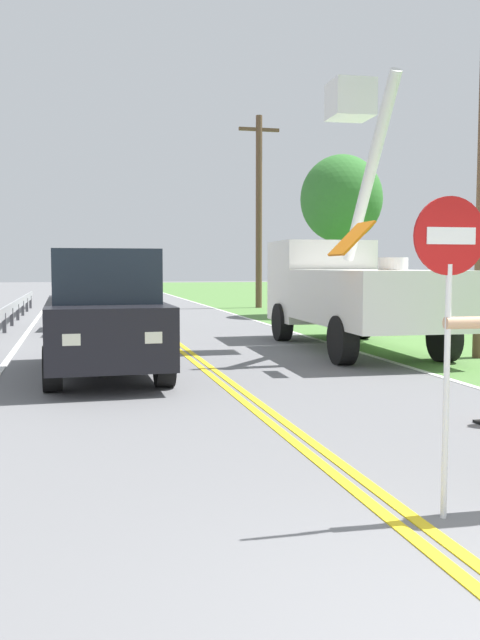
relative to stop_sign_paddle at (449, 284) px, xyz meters
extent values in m
cube|color=#517F3D|center=(11.29, 17.96, -1.70)|extent=(16.00, 110.00, 0.01)
cube|color=yellow|center=(-0.40, 17.96, -1.70)|extent=(0.11, 110.00, 0.01)
cube|color=yellow|center=(-0.22, 17.96, -1.70)|extent=(0.11, 110.00, 0.01)
cube|color=silver|center=(3.29, 17.96, -1.70)|extent=(0.12, 110.00, 0.01)
cube|color=silver|center=(-3.91, 17.96, -1.70)|extent=(0.12, 110.00, 0.01)
cylinder|color=silver|center=(0.00, 0.00, -0.78)|extent=(0.04, 0.04, 1.85)
cylinder|color=#B71414|center=(0.00, 0.00, 0.34)|extent=(0.56, 0.03, 0.56)
cube|color=white|center=(0.00, -0.02, 0.34)|extent=(0.38, 0.01, 0.12)
cube|color=white|center=(3.30, 8.51, -0.50)|extent=(2.44, 4.67, 1.10)
cube|color=white|center=(3.41, 11.96, -0.25)|extent=(2.26, 2.17, 2.00)
cube|color=#1E2833|center=(3.44, 12.99, 0.05)|extent=(1.98, 0.12, 0.90)
cylinder|color=silver|center=(3.27, 7.59, 0.17)|extent=(0.56, 0.56, 0.24)
cylinder|color=silver|center=(3.31, 8.78, 2.03)|extent=(0.32, 2.58, 3.60)
cube|color=white|center=(3.35, 9.97, 3.76)|extent=(0.93, 0.93, 0.80)
cube|color=orange|center=(2.07, 6.75, 0.60)|extent=(0.62, 0.82, 0.59)
cylinder|color=black|center=(2.37, 11.79, -1.25)|extent=(0.35, 0.93, 0.92)
cylinder|color=black|center=(4.43, 11.73, -1.25)|extent=(0.35, 0.93, 0.92)
cylinder|color=black|center=(2.24, 7.51, -1.25)|extent=(0.35, 0.93, 0.92)
cylinder|color=black|center=(4.30, 7.44, -1.25)|extent=(0.35, 0.93, 0.92)
cube|color=black|center=(-2.14, 7.34, -0.91)|extent=(1.91, 4.63, 0.92)
cube|color=#1E2833|center=(-2.14, 7.34, -0.03)|extent=(1.66, 2.88, 0.84)
cube|color=#EAEACC|center=(-1.55, 5.07, -0.86)|extent=(0.24, 0.06, 0.16)
cube|color=#EAEACC|center=(-2.65, 5.05, -0.86)|extent=(0.24, 0.06, 0.16)
cylinder|color=black|center=(-1.29, 5.93, -1.37)|extent=(0.29, 0.68, 0.68)
cylinder|color=black|center=(-2.93, 5.90, -1.37)|extent=(0.29, 0.68, 0.68)
cylinder|color=black|center=(-1.34, 8.78, -1.37)|extent=(0.29, 0.68, 0.68)
cylinder|color=black|center=(-2.98, 8.75, -1.37)|extent=(0.29, 0.68, 0.68)
cube|color=#4C5156|center=(-1.86, 15.89, -1.01)|extent=(2.00, 4.17, 0.72)
cube|color=#1E2833|center=(-1.85, 16.14, -0.33)|extent=(1.69, 1.79, 0.64)
cube|color=#EAEACC|center=(-1.39, 13.83, -0.96)|extent=(0.24, 0.07, 0.16)
cube|color=#EAEACC|center=(-2.50, 13.88, -0.96)|extent=(0.24, 0.07, 0.16)
cylinder|color=black|center=(-1.10, 14.58, -1.37)|extent=(0.31, 0.69, 0.68)
cylinder|color=black|center=(-2.73, 14.65, -1.37)|extent=(0.31, 0.69, 0.68)
cylinder|color=black|center=(-0.99, 17.12, -1.37)|extent=(0.31, 0.69, 0.68)
cylinder|color=black|center=(-2.63, 17.19, -1.37)|extent=(0.31, 0.69, 0.68)
cylinder|color=brown|center=(5.31, 24.94, 2.48)|extent=(0.28, 0.28, 8.37)
cube|color=brown|center=(5.31, 24.94, 6.06)|extent=(1.80, 0.14, 0.14)
cube|color=#4C4C51|center=(-4.51, 15.40, -1.43)|extent=(0.10, 0.10, 0.55)
cube|color=#4C4C51|center=(-4.51, 17.68, -1.43)|extent=(0.10, 0.10, 0.55)
cube|color=#4C4C51|center=(-4.51, 19.97, -1.43)|extent=(0.10, 0.10, 0.55)
cube|color=#4C4C51|center=(-4.51, 22.26, -1.43)|extent=(0.10, 0.10, 0.55)
cube|color=#4C4C51|center=(-4.51, 24.54, -1.43)|extent=(0.10, 0.10, 0.55)
cube|color=#4C4C51|center=(-4.51, 26.83, -1.43)|extent=(0.10, 0.10, 0.55)
cylinder|color=brown|center=(6.96, 19.44, -0.21)|extent=(0.32, 0.32, 3.00)
ellipsoid|color=#33752D|center=(6.96, 19.44, 2.59)|extent=(3.00, 3.00, 3.20)
camera|label=1|loc=(-2.59, -4.41, 0.13)|focal=38.56mm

